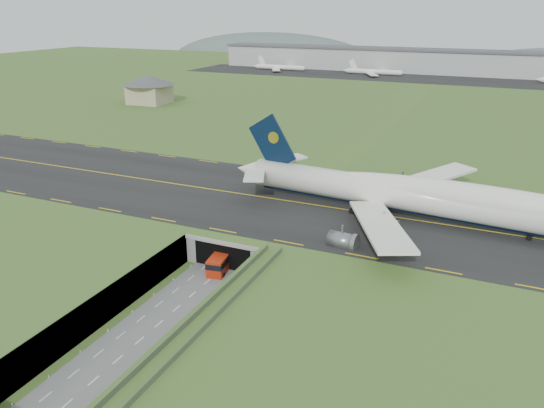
% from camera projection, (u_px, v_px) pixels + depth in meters
% --- Properties ---
extents(ground, '(900.00, 900.00, 0.00)m').
position_uv_depth(ground, '(201.00, 288.00, 95.57)').
color(ground, '#3B6026').
rests_on(ground, ground).
extents(airfield_deck, '(800.00, 800.00, 6.00)m').
position_uv_depth(airfield_deck, '(201.00, 273.00, 94.53)').
color(airfield_deck, gray).
rests_on(airfield_deck, ground).
extents(trench_road, '(12.00, 75.00, 0.20)m').
position_uv_depth(trench_road, '(178.00, 307.00, 89.12)').
color(trench_road, slate).
rests_on(trench_road, ground).
extents(taxiway, '(800.00, 44.00, 0.18)m').
position_uv_depth(taxiway, '(275.00, 199.00, 121.69)').
color(taxiway, black).
rests_on(taxiway, airfield_deck).
extents(tunnel_portal, '(17.00, 22.30, 6.00)m').
position_uv_depth(tunnel_portal, '(243.00, 236.00, 108.71)').
color(tunnel_portal, gray).
rests_on(tunnel_portal, ground).
extents(guideway, '(3.00, 53.00, 7.05)m').
position_uv_depth(guideway, '(196.00, 333.00, 73.17)').
color(guideway, '#A8A8A3').
rests_on(guideway, ground).
extents(jumbo_jet, '(91.05, 58.98, 19.59)m').
position_uv_depth(jumbo_jet, '(426.00, 198.00, 107.38)').
color(jumbo_jet, white).
rests_on(jumbo_jet, ground).
extents(shuttle_tram, '(4.35, 8.66, 3.36)m').
position_uv_depth(shuttle_tram, '(221.00, 262.00, 101.31)').
color(shuttle_tram, '#A9230B').
rests_on(shuttle_tram, ground).
extents(service_building, '(24.80, 24.80, 12.68)m').
position_uv_depth(service_building, '(149.00, 87.00, 240.03)').
color(service_building, tan).
rests_on(service_building, ground).
extents(cargo_terminal, '(320.00, 67.00, 15.60)m').
position_uv_depth(cargo_terminal, '(438.00, 61.00, 347.08)').
color(cargo_terminal, '#B2B2B2').
rests_on(cargo_terminal, ground).
extents(distant_hills, '(700.00, 91.00, 60.00)m').
position_uv_depth(distant_hills, '(537.00, 73.00, 440.57)').
color(distant_hills, '#54655E').
rests_on(distant_hills, ground).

